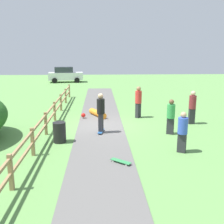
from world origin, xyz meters
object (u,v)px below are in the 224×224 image
Objects in this scene: skater_fallen at (97,113)px; skater_riding at (101,111)px; bystander_green at (171,115)px; bystander_maroon at (192,106)px; skateboard_loose at (121,161)px; parked_car_white at (65,75)px; bystander_red at (138,100)px; trash_bin at (59,132)px; bystander_blue at (183,130)px.

skater_riding is at bearing -85.69° from skater_fallen.
bystander_maroon is (1.64, 1.72, 0.08)m from bystander_green.
skateboard_loose is 25.12m from parked_car_white.
skater_fallen is at bearing 172.64° from bystander_red.
trash_bin reaches higher than skateboard_loose.
bystander_maroon is 21.67m from parked_car_white.
parked_car_white reaches higher than skater_fallen.
skater_riding reaches higher than parked_car_white.
trash_bin is 7.30m from bystander_maroon.
bystander_maroon reaches higher than skateboard_loose.
skateboard_loose is at bearing -43.71° from trash_bin.
trash_bin is 0.47× the size of skater_riding.
trash_bin is at bearing -158.89° from bystander_maroon.
parked_car_white reaches higher than bystander_red.
bystander_maroon is 4.43m from bystander_blue.
bystander_maroon is (4.97, 1.39, -0.09)m from skater_riding.
parked_car_white is at bearing 109.60° from bystander_green.
bystander_maroon is at bearing -64.78° from parked_car_white.
bystander_blue is at bearing -39.91° from skater_riding.
bystander_red is at bearing 108.48° from bystander_green.
trash_bin is at bearing -146.00° from skater_riding.
bystander_blue is at bearing -72.55° from parked_car_white.
skateboard_loose is 4.31m from bystander_green.
bystander_maroon is at bearing 21.11° from trash_bin.
skater_riding reaches higher than bystander_red.
bystander_green is 2.33m from bystander_blue.
skater_riding is 0.44× the size of parked_car_white.
bystander_red is at bearing -70.20° from parked_car_white.
bystander_red is at bearing 99.43° from bystander_blue.
skater_riding reaches higher than bystander_maroon.
bystander_green is at bearing -133.61° from bystander_maroon.
trash_bin is 0.21× the size of parked_car_white.
skater_fallen is at bearing 160.61° from bystander_maroon.
parked_car_white is (-2.45, 22.23, 0.51)m from trash_bin.
trash_bin is 0.55× the size of skater_fallen.
bystander_green is 2.38m from bystander_maroon.
trash_bin is 5.83m from bystander_red.
trash_bin is 0.55× the size of bystander_blue.
bystander_blue is (0.92, -5.55, -0.14)m from bystander_red.
skater_fallen is (-0.24, 3.23, -0.91)m from skater_riding.
bystander_blue is (-0.16, -2.32, -0.03)m from bystander_green.
bystander_green is at bearing -5.66° from skater_riding.
bystander_red is (-2.72, 1.51, 0.03)m from bystander_maroon.
bystander_blue is 0.38× the size of parked_car_white.
skater_fallen is 0.89× the size of bystander_maroon.
skater_riding is 1.06× the size of bystander_maroon.
skater_riding is 2.59× the size of skateboard_loose.
skater_fallen is at bearing 120.14° from bystander_blue.
skateboard_loose is 2.79m from bystander_blue.
bystander_green is 22.64m from parked_car_white.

